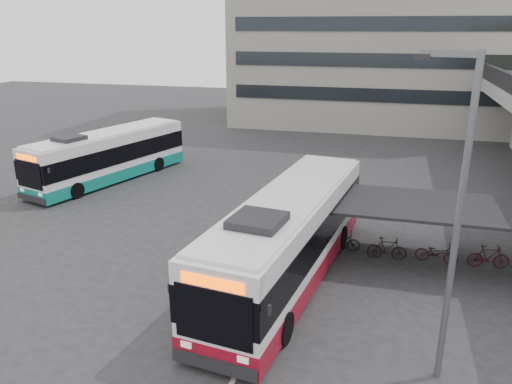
% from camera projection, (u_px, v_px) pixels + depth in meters
% --- Properties ---
extents(ground, '(120.00, 120.00, 0.00)m').
position_uv_depth(ground, '(220.00, 270.00, 20.22)').
color(ground, '#28282B').
rests_on(ground, ground).
extents(bike_shelter, '(10.00, 4.00, 2.54)m').
position_uv_depth(bike_shelter, '(440.00, 229.00, 20.42)').
color(bike_shelter, '#595B60').
rests_on(bike_shelter, ground).
extents(road_markings, '(0.15, 7.60, 0.01)m').
position_uv_depth(road_markings, '(262.00, 318.00, 16.86)').
color(road_markings, beige).
rests_on(road_markings, ground).
extents(bus_main, '(4.39, 12.85, 3.73)m').
position_uv_depth(bus_main, '(289.00, 238.00, 19.01)').
color(bus_main, white).
rests_on(bus_main, ground).
extents(bus_teal, '(5.67, 11.60, 3.36)m').
position_uv_depth(bus_teal, '(109.00, 156.00, 31.64)').
color(bus_teal, white).
rests_on(bus_teal, ground).
extents(pedestrian, '(0.63, 0.64, 1.49)m').
position_uv_depth(pedestrian, '(204.00, 269.00, 18.71)').
color(pedestrian, black).
rests_on(pedestrian, ground).
extents(lamp_post, '(1.55, 0.53, 8.91)m').
position_uv_depth(lamp_post, '(455.00, 207.00, 12.53)').
color(lamp_post, '#595B60').
rests_on(lamp_post, ground).
extents(sign_totem_north, '(0.52, 0.32, 2.49)m').
position_uv_depth(sign_totem_north, '(78.00, 161.00, 31.57)').
color(sign_totem_north, '#A3100A').
rests_on(sign_totem_north, ground).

